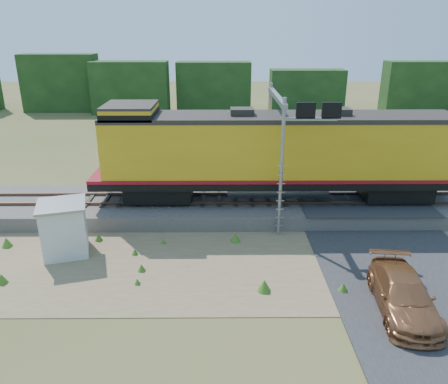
{
  "coord_description": "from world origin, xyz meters",
  "views": [
    {
      "loc": [
        -0.8,
        -16.58,
        9.79
      ],
      "look_at": [
        -0.66,
        3.0,
        2.4
      ],
      "focal_mm": 35.0,
      "sensor_mm": 36.0,
      "label": 1
    }
  ],
  "objects_px": {
    "shed": "(64,228)",
    "signal_gantry": "(284,125)",
    "locomotive": "(273,153)",
    "car": "(403,295)"
  },
  "relations": [
    {
      "from": "shed",
      "to": "signal_gantry",
      "type": "relative_size",
      "value": 0.38
    },
    {
      "from": "locomotive",
      "to": "shed",
      "type": "distance_m",
      "value": 11.18
    },
    {
      "from": "locomotive",
      "to": "car",
      "type": "distance_m",
      "value": 10.27
    },
    {
      "from": "signal_gantry",
      "to": "locomotive",
      "type": "bearing_deg",
      "value": 122.02
    },
    {
      "from": "signal_gantry",
      "to": "shed",
      "type": "bearing_deg",
      "value": -159.22
    },
    {
      "from": "signal_gantry",
      "to": "car",
      "type": "distance_m",
      "value": 10.15
    },
    {
      "from": "shed",
      "to": "car",
      "type": "height_order",
      "value": "shed"
    },
    {
      "from": "shed",
      "to": "signal_gantry",
      "type": "xyz_separation_m",
      "value": [
        10.36,
        3.93,
        3.91
      ]
    },
    {
      "from": "car",
      "to": "signal_gantry",
      "type": "bearing_deg",
      "value": 117.8
    },
    {
      "from": "shed",
      "to": "car",
      "type": "distance_m",
      "value": 14.5
    }
  ]
}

